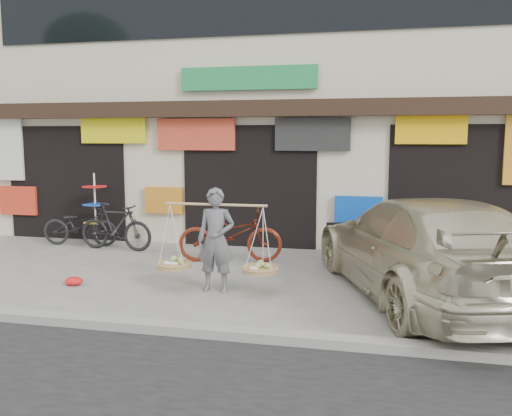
% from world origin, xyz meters
% --- Properties ---
extents(ground, '(70.00, 70.00, 0.00)m').
position_xyz_m(ground, '(0.00, 0.00, 0.00)').
color(ground, gray).
rests_on(ground, ground).
extents(kerb, '(70.00, 0.25, 0.12)m').
position_xyz_m(kerb, '(0.00, -2.00, 0.06)').
color(kerb, gray).
rests_on(kerb, ground).
extents(shophouse_block, '(14.00, 6.32, 7.00)m').
position_xyz_m(shophouse_block, '(-0.00, 6.42, 3.45)').
color(shophouse_block, beige).
rests_on(shophouse_block, ground).
extents(street_vendor, '(1.98, 0.57, 1.66)m').
position_xyz_m(street_vendor, '(0.31, -0.08, 0.76)').
color(street_vendor, slate).
rests_on(street_vendor, ground).
extents(bike_0, '(1.80, 0.76, 0.92)m').
position_xyz_m(bike_0, '(-3.76, 2.77, 0.46)').
color(bike_0, black).
rests_on(bike_0, ground).
extents(bike_1, '(1.75, 0.62, 1.03)m').
position_xyz_m(bike_1, '(-2.73, 2.47, 0.52)').
color(bike_1, black).
rests_on(bike_1, ground).
extents(bike_2, '(2.14, 1.10, 1.07)m').
position_xyz_m(bike_2, '(-0.02, 1.96, 0.53)').
color(bike_2, maroon).
rests_on(bike_2, ground).
extents(suv, '(3.85, 5.78, 1.56)m').
position_xyz_m(suv, '(3.48, 0.29, 0.78)').
color(suv, beige).
rests_on(suv, ground).
extents(display_rack, '(0.45, 0.45, 1.63)m').
position_xyz_m(display_rack, '(-3.49, 2.98, 0.66)').
color(display_rack, silver).
rests_on(display_rack, ground).
extents(red_bag, '(0.31, 0.25, 0.14)m').
position_xyz_m(red_bag, '(-2.10, -0.27, 0.07)').
color(red_bag, red).
rests_on(red_bag, ground).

